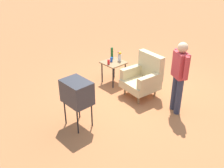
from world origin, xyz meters
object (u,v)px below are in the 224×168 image
tv_on_stand (77,92)px  person_standing (179,74)px  armchair (144,77)px  soda_can_blue (111,60)px  bottle_wine_green (112,53)px  soda_can_red (109,62)px  flower_vase (120,56)px  side_table (114,65)px

tv_on_stand → person_standing: size_ratio=0.63×
armchair → person_standing: size_ratio=0.65×
soda_can_blue → bottle_wine_green: bearing=134.0°
soda_can_red → flower_vase: flower_vase is taller
armchair → tv_on_stand: bearing=-91.1°
person_standing → soda_can_blue: (-2.06, -0.10, -0.27)m
soda_can_blue → side_table: bearing=23.7°
armchair → tv_on_stand: size_ratio=1.03×
armchair → soda_can_red: size_ratio=8.69×
tv_on_stand → flower_vase: 2.24m
soda_can_red → side_table: bearing=97.0°
armchair → bottle_wine_green: size_ratio=3.31×
bottle_wine_green → soda_can_blue: bearing=-46.0°
tv_on_stand → flower_vase: (-0.91, 2.04, -0.03)m
tv_on_stand → soda_can_blue: size_ratio=8.44×
side_table → bottle_wine_green: bottle_wine_green is taller
soda_can_red → flower_vase: size_ratio=0.46×
tv_on_stand → soda_can_red: size_ratio=8.44×
tv_on_stand → flower_vase: size_ratio=3.89×
soda_can_blue → person_standing: bearing=2.8°
soda_can_blue → flower_vase: (0.11, 0.20, 0.09)m
tv_on_stand → soda_can_red: (-0.93, 1.66, -0.11)m
flower_vase → bottle_wine_green: bearing=-167.7°
side_table → soda_can_blue: bearing=-156.3°
bottle_wine_green → armchair: bearing=-1.4°
person_standing → bottle_wine_green: bearing=178.8°
bottle_wine_green → side_table: bearing=-31.0°
armchair → soda_can_blue: 1.08m
person_standing → soda_can_red: 2.01m
soda_can_red → soda_can_blue: bearing=115.4°
flower_vase → soda_can_red: bearing=-93.3°
soda_can_blue → flower_vase: size_ratio=0.46×
bottle_wine_green → flower_vase: bearing=12.3°
soda_can_red → bottle_wine_green: 0.41m
soda_can_blue → bottle_wine_green: 0.23m
bottle_wine_green → person_standing: bearing=-1.2°
person_standing → flower_vase: size_ratio=6.19×
armchair → person_standing: person_standing is taller
person_standing → soda_can_blue: 2.08m
flower_vase → tv_on_stand: bearing=-65.9°
armchair → tv_on_stand: 1.98m
soda_can_red → soda_can_blue: same height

